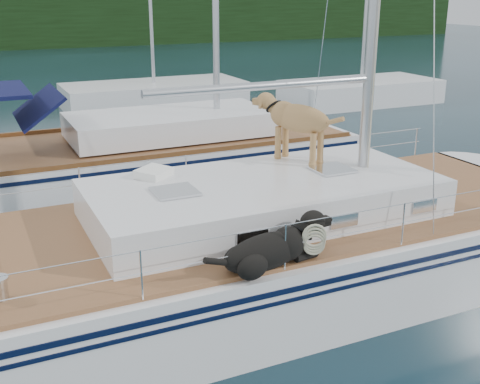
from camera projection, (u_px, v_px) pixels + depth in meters
name	position (u px, v px, depth m)	size (l,w,h in m)	color
ground	(216.00, 299.00, 9.22)	(120.00, 120.00, 0.00)	black
main_sailboat	(222.00, 257.00, 9.05)	(12.00, 3.91, 14.01)	white
neighbor_sailboat	(128.00, 162.00, 14.25)	(11.00, 3.50, 13.30)	white
bg_boat_center	(154.00, 95.00, 24.43)	(7.20, 3.00, 11.65)	white
bg_boat_east	(361.00, 92.00, 25.04)	(6.40, 3.00, 11.65)	white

